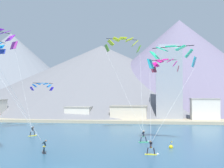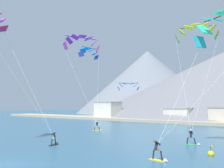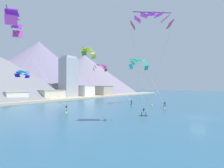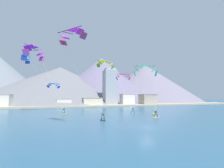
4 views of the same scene
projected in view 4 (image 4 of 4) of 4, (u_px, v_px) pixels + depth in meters
The scene contains 23 objects.
ground_plane at pixel (146, 127), 23.93m from camera, with size 400.00×400.00×0.00m, color #2D5B7A.
kitesurfer_near_lead at pixel (64, 112), 42.21m from camera, with size 1.29×1.67×1.74m.
kitesurfer_near_trail at pixel (157, 115), 35.04m from camera, with size 1.77×0.72×1.78m.
kitesurfer_mid_center at pixel (134, 111), 43.76m from camera, with size 1.78×0.89×1.84m.
kitesurfer_far_left at pixel (102, 118), 30.55m from camera, with size 1.09×1.75×1.65m.
parafoil_kite_near_lead at pixel (34, 51), 44.76m from camera, with size 11.16×8.22×18.46m.
parafoil_kite_near_trail at pixel (145, 69), 45.62m from camera, with size 7.24×10.91×13.00m.
parafoil_kite_mid_center at pixel (106, 64), 56.64m from camera, with size 8.05×15.67×17.00m.
parafoil_kite_far_left at pixel (72, 35), 25.09m from camera, with size 8.89×7.38×14.88m.
parafoil_kite_distant_high_outer at pixel (54, 85), 55.00m from camera, with size 4.66×4.22×1.72m.
parafoil_kite_distant_low_drift at pixel (26, 58), 48.69m from camera, with size 1.80×5.74×2.46m.
parafoil_kite_distant_mid_solo at pixel (123, 76), 61.62m from camera, with size 5.78×3.60×2.80m.
race_marker_buoy at pixel (153, 114), 40.40m from camera, with size 0.56×0.56×1.02m.
shoreline_strip at pixel (90, 106), 73.49m from camera, with size 180.00×10.00×0.70m, color tan.
shore_building_harbour_front at pixel (92, 102), 76.87m from camera, with size 9.86×7.13×4.20m.
shore_building_promenade_mid at pixel (64, 102), 73.09m from camera, with size 7.11×6.94×3.89m.
shore_building_quay_east at pixel (1, 101), 64.39m from camera, with size 8.10×6.10×5.77m.
shore_building_quay_west at pixel (127, 100), 83.29m from camera, with size 7.22×5.37×6.16m.
shore_building_old_town at pixel (148, 100), 85.64m from camera, with size 8.79×7.01×6.02m.
highrise_tower at pixel (110, 87), 84.28m from camera, with size 7.00×7.00×20.71m.
mountain_peak_central_summit at pixel (145, 83), 147.92m from camera, with size 100.83×100.83×36.21m.
mountain_peak_east_shoulder at pixel (101, 80), 131.46m from camera, with size 90.36×90.36×38.85m.
mountain_peak_far_spur at pixel (60, 85), 125.49m from camera, with size 126.32×126.32×29.48m.
Camera 4 is at (-12.89, -21.45, 4.95)m, focal length 24.00 mm.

